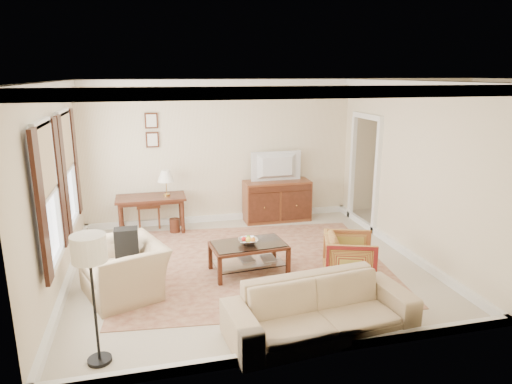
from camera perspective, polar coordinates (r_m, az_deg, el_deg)
name	(u,v)px	position (r m, az deg, el deg)	size (l,w,h in m)	color
room_shell	(248,111)	(6.79, -1.05, 10.12)	(5.51, 5.01, 2.91)	beige
annex_bedroom	(449,207)	(10.15, 22.99, -1.79)	(3.00, 2.70, 2.90)	beige
window_front	(48,195)	(6.20, -24.57, -0.31)	(0.12, 1.56, 1.80)	#CCB284
window_rear	(67,169)	(7.74, -22.52, 2.66)	(0.12, 1.56, 1.80)	#CCB284
doorway	(364,173)	(9.33, 13.34, 2.29)	(0.10, 1.12, 2.25)	white
rug	(254,263)	(7.52, -0.31, -8.89)	(4.18, 3.58, 0.01)	brown
writing_desk	(151,202)	(9.00, -12.99, -1.23)	(1.31, 0.65, 0.71)	#4C2315
desk_chair	(148,201)	(9.36, -13.32, -1.14)	(0.45, 0.45, 1.05)	brown
desk_lamp	(166,183)	(8.92, -11.17, 1.12)	(0.32, 0.32, 0.50)	silver
framed_prints	(152,130)	(9.14, -12.89, 7.57)	(0.25, 0.04, 0.68)	#4C2315
sideboard	(277,201)	(9.54, 2.62, -1.09)	(1.38, 0.53, 0.85)	brown
tv	(278,157)	(9.32, 2.72, 4.35)	(1.00, 0.58, 0.13)	black
coffee_table	(249,250)	(7.07, -0.94, -7.26)	(1.19, 0.76, 0.48)	#4C2315
fruit_bowl	(248,240)	(7.00, -0.99, -6.06)	(0.42, 0.42, 0.10)	silver
book_a	(240,260)	(7.19, -2.04, -8.47)	(0.28, 0.04, 0.38)	brown
book_b	(262,259)	(7.23, 0.72, -8.34)	(0.28, 0.03, 0.38)	brown
striped_armchair	(349,255)	(7.02, 11.61, -7.70)	(0.73, 0.68, 0.75)	maroon
club_armchair	(124,261)	(6.62, -16.20, -8.24)	(1.14, 0.74, 0.99)	tan
backpack	(126,240)	(6.65, -15.89, -5.83)	(0.32, 0.22, 0.40)	black
sofa	(321,301)	(5.52, 8.12, -13.29)	(2.23, 0.65, 0.87)	tan
floor_lamp	(90,258)	(4.94, -20.07, -7.76)	(0.36, 0.36, 1.44)	black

